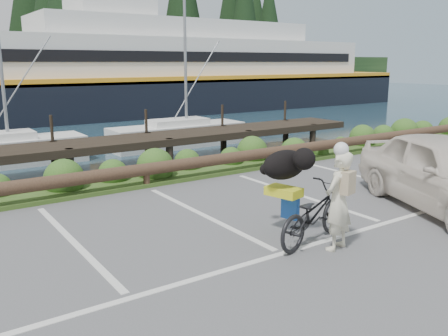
{
  "coord_description": "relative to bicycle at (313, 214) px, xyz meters",
  "views": [
    {
      "loc": [
        -4.77,
        -5.74,
        3.01
      ],
      "look_at": [
        0.02,
        1.27,
        1.1
      ],
      "focal_mm": 38.0,
      "sensor_mm": 36.0,
      "label": 1
    }
  ],
  "objects": [
    {
      "name": "dog",
      "position": [
        -0.15,
        0.59,
        0.76
      ],
      "size": [
        0.65,
        0.98,
        0.52
      ],
      "primitive_type": "ellipsoid",
      "rotation": [
        0.0,
        0.0,
        1.82
      ],
      "color": "black",
      "rests_on": "bicycle"
    },
    {
      "name": "bicycle",
      "position": [
        0.0,
        0.0,
        0.0
      ],
      "size": [
        2.02,
        1.12,
        1.0
      ],
      "primitive_type": "imported",
      "rotation": [
        0.0,
        0.0,
        1.82
      ],
      "color": "black",
      "rests_on": "ground"
    },
    {
      "name": "ground",
      "position": [
        -0.77,
        0.3,
        -0.5
      ],
      "size": [
        72.0,
        72.0,
        0.0
      ],
      "primitive_type": "plane",
      "color": "#4F5052"
    },
    {
      "name": "vegetation_strip",
      "position": [
        -0.77,
        5.6,
        -0.45
      ],
      "size": [
        34.0,
        1.6,
        0.1
      ],
      "primitive_type": "cube",
      "color": "#3D5B21",
      "rests_on": "ground"
    },
    {
      "name": "parked_car",
      "position": [
        3.55,
        -0.24,
        0.29
      ],
      "size": [
        3.49,
        5.01,
        1.58
      ],
      "primitive_type": "imported",
      "rotation": [
        0.0,
        0.0,
        -0.39
      ],
      "color": "silver",
      "rests_on": "ground"
    },
    {
      "name": "log_rail",
      "position": [
        -0.77,
        4.9,
        -0.5
      ],
      "size": [
        32.0,
        0.3,
        0.6
      ],
      "primitive_type": null,
      "color": "#443021",
      "rests_on": "ground"
    },
    {
      "name": "cyclist",
      "position": [
        0.11,
        -0.43,
        0.32
      ],
      "size": [
        0.68,
        0.53,
        1.64
      ],
      "primitive_type": "imported",
      "rotation": [
        0.0,
        0.0,
        3.39
      ],
      "color": "#EBE7C7",
      "rests_on": "ground"
    }
  ]
}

